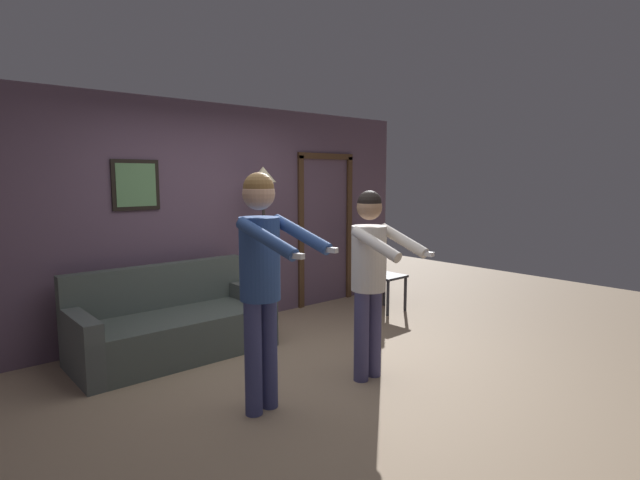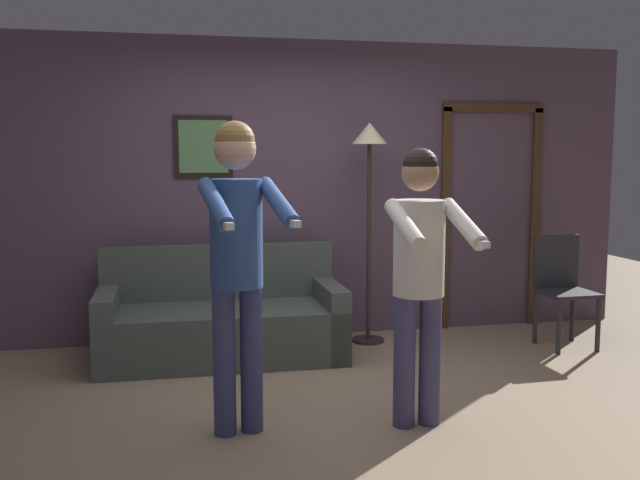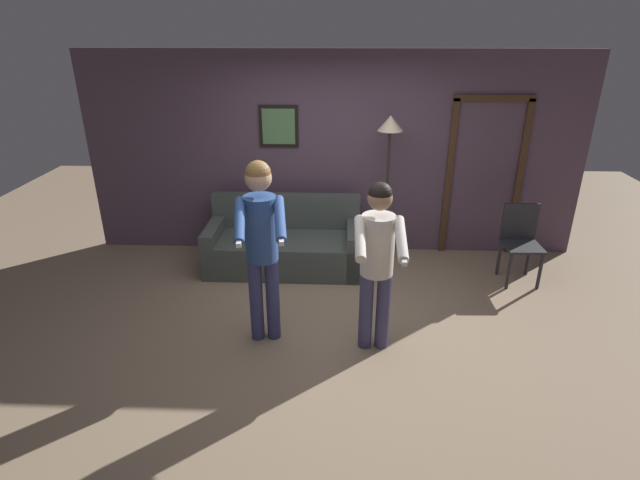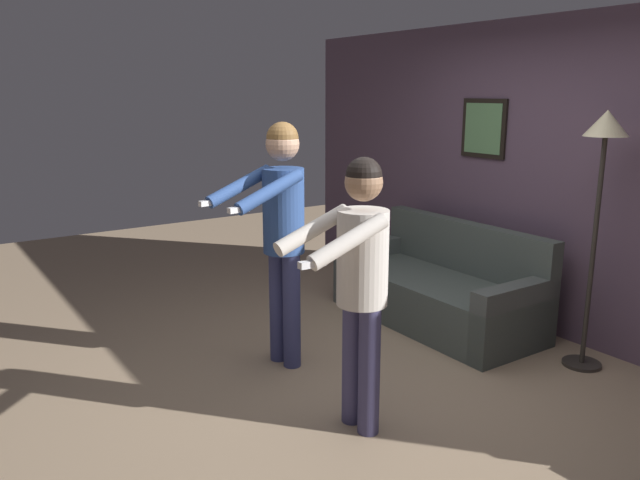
% 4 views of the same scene
% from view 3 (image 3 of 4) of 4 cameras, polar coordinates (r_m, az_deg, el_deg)
% --- Properties ---
extents(ground_plane, '(12.00, 12.00, 0.00)m').
position_cam_3_polar(ground_plane, '(5.26, 1.10, -9.60)').
color(ground_plane, tan).
extents(back_wall_assembly, '(6.40, 0.10, 2.60)m').
position_cam_3_polar(back_wall_assembly, '(6.52, 1.76, 9.62)').
color(back_wall_assembly, '#5E485C').
rests_on(back_wall_assembly, ground_plane).
extents(couch, '(1.91, 0.86, 0.87)m').
position_cam_3_polar(couch, '(6.32, -4.12, -0.74)').
color(couch, '#4A534C').
rests_on(couch, ground_plane).
extents(torchiere_lamp, '(0.30, 0.30, 1.88)m').
position_cam_3_polar(torchiere_lamp, '(6.14, 7.92, 10.71)').
color(torchiere_lamp, '#332D28').
rests_on(torchiere_lamp, ground_plane).
extents(person_standing_left, '(0.50, 0.76, 1.80)m').
position_cam_3_polar(person_standing_left, '(4.55, -6.74, 0.47)').
color(person_standing_left, '#3C4075').
rests_on(person_standing_left, ground_plane).
extents(person_standing_right, '(0.43, 0.69, 1.65)m').
position_cam_3_polar(person_standing_right, '(4.46, 6.58, -1.57)').
color(person_standing_right, '#44416D').
rests_on(person_standing_right, ground_plane).
extents(dining_chair_distant, '(0.43, 0.43, 0.93)m').
position_cam_3_polar(dining_chair_distant, '(6.37, 21.93, 0.17)').
color(dining_chair_distant, '#2D2D33').
rests_on(dining_chair_distant, ground_plane).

